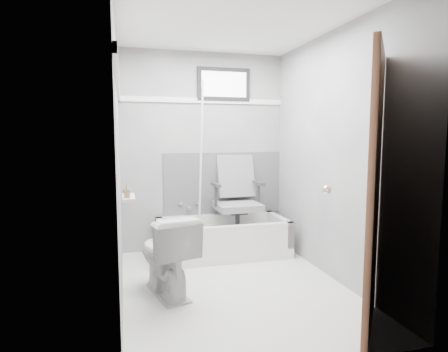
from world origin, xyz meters
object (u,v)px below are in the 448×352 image
object	(u,v)px
soap_bottle_a	(127,191)
soap_bottle_b	(127,189)
bathtub	(223,237)
office_chair	(238,200)
door	(438,198)
toilet	(166,255)

from	to	relation	value
soap_bottle_a	soap_bottle_b	bearing A→B (deg)	90.00
bathtub	office_chair	world-z (taller)	office_chair
door	soap_bottle_b	xyz separation A→B (m)	(-1.92, 1.22, -0.04)
bathtub	toilet	world-z (taller)	toilet
bathtub	soap_bottle_b	xyz separation A→B (m)	(-1.08, -0.99, 0.75)
soap_bottle_a	bathtub	bearing A→B (deg)	46.22
toilet	door	xyz separation A→B (m)	(1.60, -1.29, 0.64)
toilet	door	bearing A→B (deg)	127.09
door	soap_bottle_a	bearing A→B (deg)	150.61
toilet	bathtub	bearing A→B (deg)	-143.66
door	bathtub	bearing A→B (deg)	110.78
soap_bottle_b	soap_bottle_a	bearing A→B (deg)	-90.00
bathtub	toilet	xyz separation A→B (m)	(-0.76, -0.92, 0.15)
office_chair	soap_bottle_a	distance (m)	1.77
toilet	door	size ratio (longest dim) A/B	0.36
soap_bottle_a	toilet	bearing A→B (deg)	33.17
soap_bottle_b	office_chair	bearing A→B (deg)	39.07
bathtub	soap_bottle_b	world-z (taller)	soap_bottle_b
door	soap_bottle_b	size ratio (longest dim) A/B	22.56
office_chair	door	size ratio (longest dim) A/B	0.52
office_chair	soap_bottle_b	distance (m)	1.67
office_chair	toilet	size ratio (longest dim) A/B	1.44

